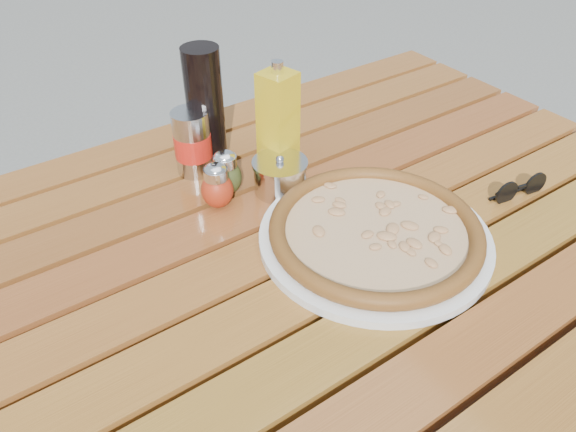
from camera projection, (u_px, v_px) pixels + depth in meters
table at (295, 272)px, 0.93m from camera, size 1.40×0.90×0.75m
plate at (375, 238)px, 0.87m from camera, size 0.48×0.48×0.01m
pizza at (376, 230)px, 0.86m from camera, size 0.46×0.46×0.03m
pepper_shaker at (217, 186)px, 0.93m from camera, size 0.06×0.06×0.08m
oregano_shaker at (226, 173)px, 0.96m from camera, size 0.06×0.06×0.08m
dark_bottle at (205, 108)px, 0.99m from camera, size 0.08×0.08×0.22m
soda_can at (193, 143)px, 1.00m from camera, size 0.09×0.09×0.12m
olive_oil_cruet at (278, 124)px, 0.98m from camera, size 0.07×0.07×0.21m
parmesan_tin at (280, 176)px, 0.97m from camera, size 0.11×0.11×0.07m
sunglasses at (520, 189)px, 0.96m from camera, size 0.11×0.04×0.04m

